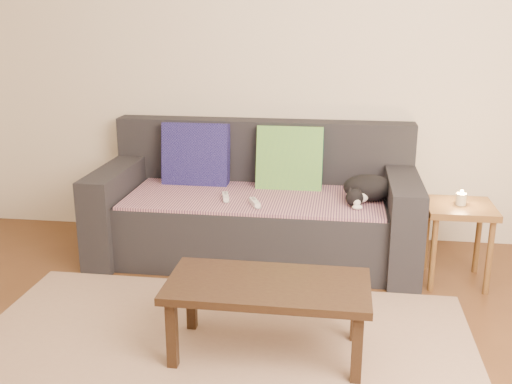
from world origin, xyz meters
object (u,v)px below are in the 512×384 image
Objects in this scene: sofa at (257,210)px; side_table at (459,219)px; cat at (367,189)px; wii_remote_a at (226,197)px; coffee_table at (268,292)px; wii_remote_b at (255,203)px.

sofa is 4.26× the size of side_table.
cat is 0.58m from side_table.
wii_remote_a is 1.16m from coffee_table.
wii_remote_a and wii_remote_b have the same top height.
coffee_table is at bearing -136.01° from side_table.
wii_remote_b is at bearing -84.11° from sofa.
sofa is at bearing -17.04° from wii_remote_b.
side_table reaches higher than wii_remote_b.
wii_remote_a is at bearing 42.29° from wii_remote_b.
side_table is at bearing 43.99° from coffee_table.
coffee_table is at bearing -173.61° from wii_remote_a.
sofa is 0.32m from wii_remote_b.
sofa is 0.30m from wii_remote_a.
coffee_table is (0.24, -1.27, 0.02)m from sofa.
cat is at bearing -97.80° from wii_remote_b.
cat is (0.72, -0.10, 0.21)m from sofa.
sofa reaches higher than coffee_table.
sofa is at bearing 167.90° from side_table.
sofa is at bearing -56.59° from wii_remote_a.
sofa reaches higher than cat.
cat is at bearing 67.35° from coffee_table.
cat is at bearing -7.80° from sofa.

